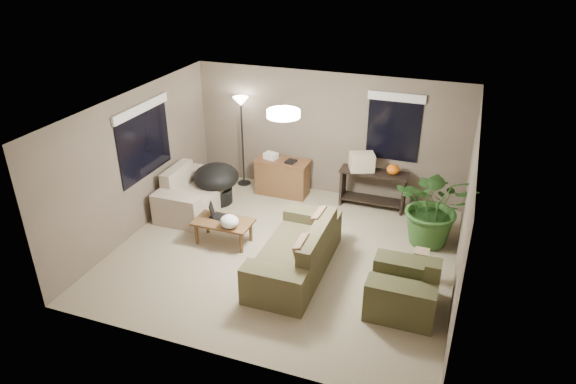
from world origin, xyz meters
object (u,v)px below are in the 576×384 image
(floor_lamp, at_px, (241,112))
(papasan_chair, at_px, (216,181))
(houseplant, at_px, (434,214))
(console_table, at_px, (373,186))
(cat_scratching_post, at_px, (420,266))
(coffee_table, at_px, (223,224))
(loveseat, at_px, (193,196))
(desk, at_px, (282,177))
(armchair, at_px, (404,290))
(main_sofa, at_px, (298,255))

(floor_lamp, bearing_deg, papasan_chair, -98.84)
(houseplant, bearing_deg, console_table, 141.74)
(houseplant, bearing_deg, cat_scratching_post, -93.30)
(coffee_table, height_order, papasan_chair, papasan_chair)
(loveseat, xyz_separation_m, cat_scratching_post, (4.42, -0.80, -0.08))
(desk, bearing_deg, papasan_chair, -144.40)
(armchair, bearing_deg, coffee_table, 167.38)
(main_sofa, height_order, loveseat, same)
(loveseat, xyz_separation_m, papasan_chair, (0.30, 0.44, 0.17))
(main_sofa, height_order, console_table, main_sofa)
(loveseat, bearing_deg, coffee_table, -38.85)
(coffee_table, xyz_separation_m, console_table, (2.15, 2.18, 0.08))
(armchair, xyz_separation_m, cat_scratching_post, (0.13, 0.79, -0.08))
(console_table, xyz_separation_m, cat_scratching_post, (1.17, -2.10, -0.22))
(armchair, height_order, coffee_table, armchair)
(coffee_table, relative_size, floor_lamp, 0.52)
(cat_scratching_post, bearing_deg, houseplant, 86.70)
(cat_scratching_post, bearing_deg, armchair, -99.59)
(coffee_table, bearing_deg, console_table, 45.33)
(loveseat, relative_size, papasan_chair, 1.78)
(main_sofa, relative_size, cat_scratching_post, 4.40)
(papasan_chair, xyz_separation_m, houseplant, (4.19, -0.12, 0.10))
(loveseat, height_order, console_table, loveseat)
(papasan_chair, height_order, floor_lamp, floor_lamp)
(floor_lamp, height_order, houseplant, floor_lamp)
(houseplant, bearing_deg, loveseat, -175.93)
(armchair, distance_m, cat_scratching_post, 0.81)
(console_table, bearing_deg, armchair, -70.26)
(armchair, height_order, cat_scratching_post, armchair)
(main_sofa, height_order, houseplant, houseplant)
(main_sofa, distance_m, floor_lamp, 3.64)
(coffee_table, xyz_separation_m, cat_scratching_post, (3.33, 0.08, -0.14))
(papasan_chair, bearing_deg, coffee_table, -58.98)
(desk, bearing_deg, console_table, 2.06)
(floor_lamp, bearing_deg, loveseat, -107.76)
(coffee_table, bearing_deg, houseplant, 19.54)
(desk, relative_size, houseplant, 0.76)
(coffee_table, distance_m, floor_lamp, 2.68)
(loveseat, bearing_deg, papasan_chair, 55.87)
(coffee_table, height_order, floor_lamp, floor_lamp)
(papasan_chair, bearing_deg, loveseat, -124.13)
(houseplant, height_order, cat_scratching_post, houseplant)
(desk, xyz_separation_m, houseplant, (3.09, -0.91, 0.19))
(main_sofa, bearing_deg, houseplant, 39.40)
(main_sofa, xyz_separation_m, loveseat, (-2.57, 1.25, 0.00))
(main_sofa, height_order, papasan_chair, main_sofa)
(loveseat, relative_size, houseplant, 1.10)
(loveseat, xyz_separation_m, floor_lamp, (0.45, 1.40, 1.30))
(loveseat, xyz_separation_m, houseplant, (4.49, 0.32, 0.27))
(desk, distance_m, cat_scratching_post, 3.65)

